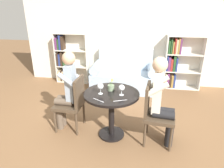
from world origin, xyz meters
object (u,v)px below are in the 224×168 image
(couch, at_px, (124,76))
(bookshelf_left, at_px, (69,59))
(chair_right, at_px, (155,112))
(person_left, at_px, (67,90))
(wine_glass_left, at_px, (100,86))
(wine_glass_right, at_px, (122,88))
(bookshelf_right, at_px, (178,63))
(flower_vase, at_px, (111,87))
(chair_left, at_px, (73,101))
(person_right, at_px, (162,100))

(couch, relative_size, bookshelf_left, 1.20)
(couch, distance_m, chair_right, 2.07)
(person_left, distance_m, wine_glass_left, 0.61)
(wine_glass_right, bearing_deg, wine_glass_left, -179.47)
(couch, height_order, bookshelf_left, bookshelf_left)
(bookshelf_right, xyz_separation_m, person_left, (-1.98, -2.09, 0.06))
(bookshelf_right, height_order, person_left, person_left)
(couch, xyz_separation_m, wine_glass_right, (0.15, -1.97, 0.53))
(couch, relative_size, wine_glass_left, 9.33)
(chair_right, relative_size, wine_glass_right, 5.73)
(person_left, relative_size, flower_vase, 6.99)
(flower_vase, bearing_deg, wine_glass_right, -39.20)
(bookshelf_left, relative_size, chair_left, 1.41)
(bookshelf_left, xyz_separation_m, person_left, (0.76, -2.10, 0.09))
(bookshelf_left, distance_m, flower_vase, 2.56)
(wine_glass_right, relative_size, flower_vase, 0.85)
(person_left, bearing_deg, wine_glass_left, 77.64)
(bookshelf_right, xyz_separation_m, chair_right, (-0.62, -2.23, -0.13))
(couch, height_order, person_left, person_left)
(chair_right, distance_m, person_left, 1.38)
(person_right, xyz_separation_m, wine_glass_right, (-0.57, 0.01, 0.15))
(bookshelf_left, xyz_separation_m, bookshelf_right, (2.74, -0.00, 0.03))
(person_right, height_order, flower_vase, person_right)
(chair_right, distance_m, wine_glass_right, 0.59)
(person_left, bearing_deg, wine_glass_right, 82.72)
(person_left, relative_size, wine_glass_left, 7.92)
(bookshelf_left, bearing_deg, chair_left, -68.04)
(chair_left, bearing_deg, wine_glass_right, 82.08)
(bookshelf_left, bearing_deg, person_left, -70.07)
(chair_left, bearing_deg, couch, 162.98)
(chair_left, relative_size, person_right, 0.69)
(bookshelf_right, xyz_separation_m, wine_glass_right, (-1.10, -2.24, 0.21))
(couch, distance_m, person_left, 2.00)
(bookshelf_left, distance_m, bookshelf_right, 2.74)
(person_left, height_order, wine_glass_right, person_left)
(chair_left, relative_size, flower_vase, 4.86)
(couch, xyz_separation_m, bookshelf_left, (-1.48, 0.27, 0.28))
(chair_right, bearing_deg, bookshelf_right, -9.36)
(chair_right, xyz_separation_m, flower_vase, (-0.66, 0.13, 0.29))
(bookshelf_right, bearing_deg, flower_vase, -121.37)
(couch, height_order, bookshelf_right, bookshelf_right)
(flower_vase, bearing_deg, chair_right, -11.43)
(chair_left, xyz_separation_m, person_left, (-0.09, 0.01, 0.19))
(bookshelf_left, relative_size, bookshelf_right, 1.00)
(couch, distance_m, bookshelf_left, 1.53)
(wine_glass_left, xyz_separation_m, flower_vase, (0.13, 0.15, -0.05))
(bookshelf_right, distance_m, person_right, 2.31)
(chair_left, xyz_separation_m, wine_glass_right, (0.79, -0.14, 0.34))
(bookshelf_left, distance_m, person_left, 2.23)
(wine_glass_right, bearing_deg, person_right, -0.60)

